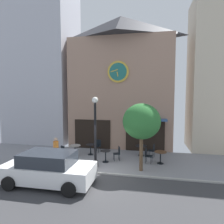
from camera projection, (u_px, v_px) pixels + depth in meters
The scene contains 17 objects.
ground_plane at pixel (98, 177), 10.05m from camera, with size 29.46×10.59×0.13m.
clock_building at pixel (121, 81), 15.93m from camera, with size 8.28×3.79×10.58m.
neighbor_building_left at pixel (43, 57), 18.20m from camera, with size 5.90×4.56×15.65m.
street_lamp at pixel (95, 132), 11.32m from camera, with size 0.36×0.36×4.13m.
street_tree at pixel (142, 122), 10.67m from camera, with size 2.09×1.88×3.78m.
cafe_table_center at pixel (75, 148), 13.49m from camera, with size 0.77×0.77×0.76m.
cafe_table_center_right at pixel (91, 148), 13.80m from camera, with size 0.62×0.62×0.75m.
cafe_table_center_left at pixel (106, 154), 12.26m from camera, with size 0.63×0.63×0.74m.
cafe_table_near_door at pixel (141, 148), 13.58m from camera, with size 0.80×0.80×0.72m.
cafe_table_leftmost at pixel (160, 155), 11.98m from camera, with size 0.75×0.75×0.75m.
cafe_chair_right_end at pixel (98, 145), 14.52m from camera, with size 0.49×0.49×0.90m.
cafe_chair_outer at pixel (118, 152), 12.58m from camera, with size 0.52×0.52×0.90m.
cafe_chair_near_lamp at pixel (152, 150), 13.21m from camera, with size 0.50×0.50×0.90m.
cafe_chair_facing_street at pixel (64, 151), 12.85m from camera, with size 0.55×0.55×0.90m.
cafe_chair_curbside at pixel (147, 155), 12.10m from camera, with size 0.48×0.48×0.90m.
pedestrian_orange at pixel (56, 151), 11.77m from camera, with size 0.44×0.44×1.67m.
parked_car_white at pixel (48, 169), 9.15m from camera, with size 4.30×2.02×1.55m.
Camera 1 is at (2.61, -9.78, 4.19)m, focal length 31.07 mm.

